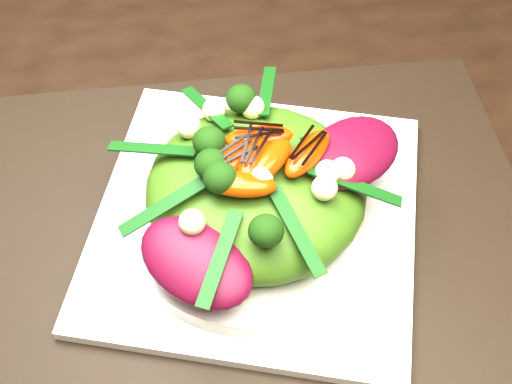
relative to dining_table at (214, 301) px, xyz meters
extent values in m
cube|color=black|center=(0.00, 0.00, 0.00)|extent=(1.60, 0.90, 0.75)
cube|color=black|center=(0.05, 0.06, 0.02)|extent=(0.52, 0.41, 0.00)
cube|color=white|center=(0.05, 0.06, 0.03)|extent=(0.35, 0.35, 0.01)
cylinder|color=silver|center=(0.05, 0.06, 0.04)|extent=(0.24, 0.24, 0.02)
ellipsoid|color=#3C6613|center=(0.05, 0.06, 0.07)|extent=(0.23, 0.23, 0.06)
ellipsoid|color=#49071B|center=(0.13, 0.06, 0.10)|extent=(0.11, 0.10, 0.02)
ellipsoid|color=red|center=(0.05, 0.07, 0.11)|extent=(0.06, 0.05, 0.01)
sphere|color=black|center=(0.00, 0.10, 0.11)|extent=(0.05, 0.05, 0.04)
sphere|color=#F2EEAB|center=(0.09, 0.02, 0.11)|extent=(0.02, 0.02, 0.02)
cube|color=black|center=(0.05, 0.07, 0.12)|extent=(0.04, 0.02, 0.00)
camera|label=1|loc=(-0.02, -0.29, 0.52)|focal=48.00mm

